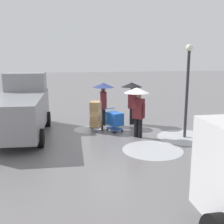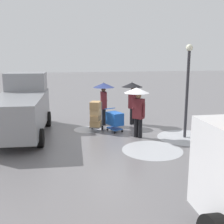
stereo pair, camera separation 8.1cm
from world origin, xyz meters
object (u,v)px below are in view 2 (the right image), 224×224
pedestrian_pink_side (104,94)px  pedestrian_black_side (138,101)px  street_lamp (188,81)px  hand_dolly_boxes (96,115)px  cargo_van_parked_right (21,108)px  pedestrian_white_side (132,93)px  shopping_cart_vendor (115,119)px

pedestrian_pink_side → pedestrian_black_side: 2.55m
pedestrian_pink_side → pedestrian_black_side: same height
street_lamp → hand_dolly_boxes: bearing=-25.0°
cargo_van_parked_right → pedestrian_black_side: bearing=164.4°
cargo_van_parked_right → pedestrian_white_side: size_ratio=2.54×
pedestrian_pink_side → street_lamp: street_lamp is taller
pedestrian_black_side → pedestrian_white_side: 2.24m
shopping_cart_vendor → street_lamp: street_lamp is taller
shopping_cart_vendor → pedestrian_pink_side: pedestrian_pink_side is taller
cargo_van_parked_right → pedestrian_white_side: bearing=-170.6°
pedestrian_pink_side → hand_dolly_boxes: bearing=62.8°
hand_dolly_boxes → pedestrian_white_side: 2.34m
pedestrian_white_side → street_lamp: size_ratio=0.56×
pedestrian_pink_side → pedestrian_black_side: size_ratio=1.00×
shopping_cart_vendor → pedestrian_black_side: pedestrian_black_side is taller
shopping_cart_vendor → pedestrian_white_side: bearing=-134.3°
cargo_van_parked_right → street_lamp: bearing=165.4°
cargo_van_parked_right → shopping_cart_vendor: cargo_van_parked_right is taller
pedestrian_pink_side → pedestrian_white_side: same height
shopping_cart_vendor → hand_dolly_boxes: bearing=-13.5°
hand_dolly_boxes → pedestrian_black_side: size_ratio=0.64×
cargo_van_parked_right → pedestrian_pink_side: bearing=-165.5°
pedestrian_black_side → hand_dolly_boxes: bearing=-38.0°
shopping_cart_vendor → street_lamp: bearing=151.8°
pedestrian_white_side → pedestrian_black_side: bearing=80.4°
pedestrian_white_side → hand_dolly_boxes: bearing=25.9°
shopping_cart_vendor → pedestrian_black_side: 1.64m
cargo_van_parked_right → street_lamp: (-6.81, 1.77, 1.19)m
pedestrian_white_side → pedestrian_pink_side: bearing=-4.7°
shopping_cart_vendor → hand_dolly_boxes: (0.85, -0.20, 0.21)m
pedestrian_pink_side → street_lamp: size_ratio=0.56×
pedestrian_white_side → street_lamp: street_lamp is taller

